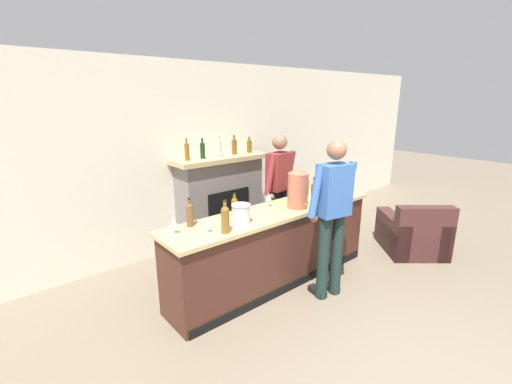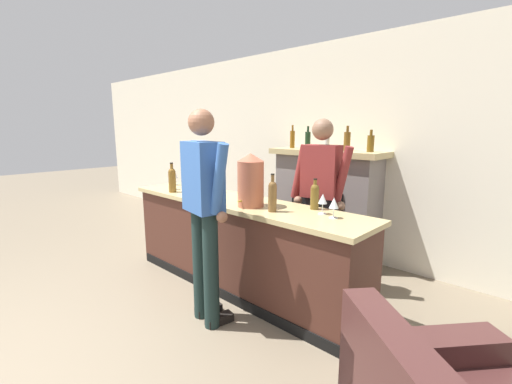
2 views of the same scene
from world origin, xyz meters
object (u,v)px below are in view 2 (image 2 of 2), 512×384
object	(u,v)px
fireplace_stone	(326,203)
wine_bottle_port_short	(191,175)
wine_glass_near_bucket	(248,187)
wine_glass_front_left	(323,200)
wine_glass_mid_counter	(174,180)
person_customer	(204,209)
copper_dispenser	(251,180)
wine_bottle_riesling_slim	(172,179)
ice_bucket_steel	(195,185)
wine_glass_by_dispenser	(334,204)
person_bartender	(320,198)
wine_bottle_cabernet_heavy	(213,181)
wine_glass_front_right	(175,175)
wine_bottle_rose_blush	(315,195)
wine_bottle_burgundy_dark	(272,195)

from	to	relation	value
fireplace_stone	wine_bottle_port_short	world-z (taller)	fireplace_stone
wine_glass_near_bucket	wine_glass_front_left	bearing A→B (deg)	-1.66
wine_glass_front_left	wine_glass_mid_counter	world-z (taller)	wine_glass_front_left
person_customer	copper_dispenser	bearing A→B (deg)	88.49
wine_bottle_port_short	wine_glass_front_left	bearing A→B (deg)	-2.25
wine_bottle_riesling_slim	wine_glass_front_left	distance (m)	1.82
ice_bucket_steel	person_customer	bearing A→B (deg)	-32.84
wine_glass_by_dispenser	wine_glass_near_bucket	size ratio (longest dim) A/B	0.95
copper_dispenser	wine_bottle_port_short	xyz separation A→B (m)	(-1.32, 0.29, -0.11)
person_customer	person_bartender	world-z (taller)	person_customer
person_bartender	wine_bottle_cabernet_heavy	bearing A→B (deg)	-157.90
person_customer	wine_glass_by_dispenser	bearing A→B (deg)	40.78
person_customer	wine_bottle_riesling_slim	xyz separation A→B (m)	(-1.13, 0.44, 0.08)
wine_glass_mid_counter	wine_glass_front_right	bearing A→B (deg)	144.20
wine_bottle_rose_blush	wine_bottle_port_short	xyz separation A→B (m)	(-1.82, -0.03, 0.01)
copper_dispenser	wine_bottle_rose_blush	xyz separation A→B (m)	(0.50, 0.31, -0.12)
wine_glass_mid_counter	wine_glass_front_right	size ratio (longest dim) A/B	0.95
person_customer	ice_bucket_steel	size ratio (longest dim) A/B	8.61
person_customer	wine_bottle_rose_blush	bearing A→B (deg)	58.67
copper_dispenser	wine_bottle_riesling_slim	size ratio (longest dim) A/B	1.47
wine_glass_front_left	wine_glass_by_dispenser	world-z (taller)	wine_glass_front_left
copper_dispenser	wine_glass_near_bucket	world-z (taller)	copper_dispenser
fireplace_stone	copper_dispenser	size ratio (longest dim) A/B	3.43
wine_bottle_burgundy_dark	wine_bottle_rose_blush	size ratio (longest dim) A/B	1.20
ice_bucket_steel	wine_bottle_rose_blush	bearing A→B (deg)	12.50
person_customer	wine_glass_by_dispenser	size ratio (longest dim) A/B	10.64
person_bartender	wine_bottle_rose_blush	bearing A→B (deg)	-64.56
person_bartender	wine_glass_mid_counter	xyz separation A→B (m)	(-1.62, -0.66, 0.09)
fireplace_stone	person_customer	size ratio (longest dim) A/B	0.94
ice_bucket_steel	copper_dispenser	bearing A→B (deg)	-0.58
person_customer	wine_bottle_cabernet_heavy	bearing A→B (deg)	136.64
copper_dispenser	wine_glass_mid_counter	world-z (taller)	copper_dispenser
wine_bottle_rose_blush	wine_glass_near_bucket	world-z (taller)	wine_bottle_rose_blush
wine_bottle_port_short	wine_glass_by_dispenser	distance (m)	2.11
wine_glass_front_right	wine_bottle_rose_blush	bearing A→B (deg)	3.15
copper_dispenser	wine_glass_by_dispenser	xyz separation A→B (m)	(0.79, 0.16, -0.13)
wine_glass_by_dispenser	wine_glass_mid_counter	world-z (taller)	same
person_bartender	wine_bottle_rose_blush	xyz separation A→B (m)	(0.17, -0.35, 0.10)
wine_bottle_rose_blush	person_bartender	bearing A→B (deg)	115.44
wine_bottle_port_short	ice_bucket_steel	bearing A→B (deg)	-31.19
ice_bucket_steel	wine_bottle_port_short	world-z (taller)	wine_bottle_port_short
wine_bottle_rose_blush	wine_bottle_riesling_slim	bearing A→B (deg)	-165.90
person_bartender	wine_bottle_riesling_slim	world-z (taller)	person_bartender
fireplace_stone	person_customer	distance (m)	2.06
wine_glass_front_left	person_bartender	bearing A→B (deg)	124.74
ice_bucket_steel	wine_glass_front_left	distance (m)	1.53
person_bartender	wine_bottle_port_short	xyz separation A→B (m)	(-1.65, -0.38, 0.11)
fireplace_stone	wine_bottle_port_short	xyz separation A→B (m)	(-1.21, -1.21, 0.37)
person_bartender	wine_bottle_port_short	distance (m)	1.70
wine_glass_near_bucket	wine_glass_front_right	size ratio (longest dim) A/B	1.00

